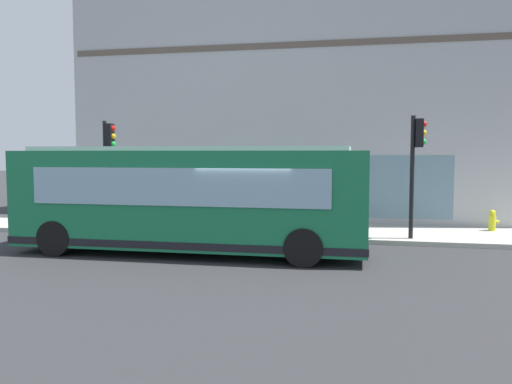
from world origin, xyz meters
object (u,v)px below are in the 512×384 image
pedestrian_near_building_entrance (109,196)px  traffic_light_down_block (108,154)px  city_bus_nearside (190,200)px  newspaper_vending_box (277,214)px  traffic_light_near_corner (417,153)px  fire_hydrant (492,220)px  pedestrian_walking_along_curb (303,201)px

pedestrian_near_building_entrance → traffic_light_down_block: bearing=-151.9°
city_bus_nearside → newspaper_vending_box: bearing=-19.2°
traffic_light_near_corner → traffic_light_down_block: size_ratio=1.01×
fire_hydrant → newspaper_vending_box: 7.64m
traffic_light_near_corner → pedestrian_near_building_entrance: (2.24, 11.79, -1.75)m
pedestrian_near_building_entrance → pedestrian_walking_along_curb: bearing=-96.5°
city_bus_nearside → traffic_light_down_block: (3.03, 4.08, 1.30)m
pedestrian_walking_along_curb → traffic_light_near_corner: bearing=-109.4°
fire_hydrant → pedestrian_walking_along_curb: size_ratio=0.42×
fire_hydrant → pedestrian_walking_along_curb: 6.69m
traffic_light_near_corner → newspaper_vending_box: (1.92, 4.79, -2.28)m
traffic_light_near_corner → city_bus_nearside: bearing=115.0°
traffic_light_near_corner → fire_hydrant: bearing=-51.2°
city_bus_nearside → pedestrian_near_building_entrance: (5.28, 5.27, -0.42)m
city_bus_nearside → pedestrian_walking_along_curb: bearing=-32.4°
pedestrian_near_building_entrance → fire_hydrant: bearing=-89.8°
fire_hydrant → pedestrian_walking_along_curb: bearing=98.3°
newspaper_vending_box → fire_hydrant: bearing=-87.3°
city_bus_nearside → pedestrian_near_building_entrance: 7.47m
city_bus_nearside → pedestrian_near_building_entrance: size_ratio=5.90×
traffic_light_near_corner → pedestrian_walking_along_curb: size_ratio=2.21×
city_bus_nearside → newspaper_vending_box: (4.96, -1.73, -0.95)m
city_bus_nearside → newspaper_vending_box: city_bus_nearside is taller
city_bus_nearside → traffic_light_near_corner: bearing=-65.0°
fire_hydrant → newspaper_vending_box: size_ratio=0.82×
traffic_light_near_corner → traffic_light_down_block: 10.59m
traffic_light_near_corner → pedestrian_walking_along_curb: 4.32m
traffic_light_near_corner → newspaper_vending_box: bearing=68.2°
pedestrian_near_building_entrance → newspaper_vending_box: (-0.32, -7.00, -0.53)m
fire_hydrant → pedestrian_near_building_entrance: 14.65m
pedestrian_walking_along_curb → pedestrian_near_building_entrance: size_ratio=1.04×
traffic_light_near_corner → pedestrian_near_building_entrance: 12.13m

